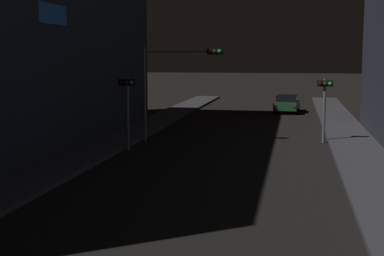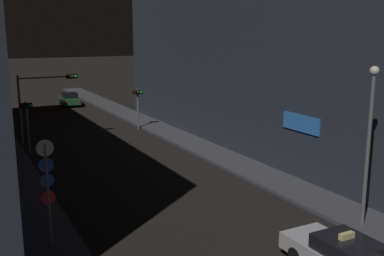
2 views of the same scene
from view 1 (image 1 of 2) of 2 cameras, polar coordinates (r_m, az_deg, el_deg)
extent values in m
cube|color=#424247|center=(29.39, -8.14, -1.36)|extent=(2.49, 64.44, 0.16)
cube|color=#424247|center=(28.00, 16.76, -2.05)|extent=(2.49, 64.44, 0.16)
cube|color=#337FE5|center=(25.45, -14.31, 11.43)|extent=(0.08, 2.80, 0.90)
cube|color=#1E512D|center=(45.24, 9.87, 2.39)|extent=(2.10, 4.51, 0.60)
cube|color=black|center=(44.99, 9.86, 3.07)|extent=(1.72, 2.08, 0.50)
cube|color=red|center=(43.10, 8.63, 2.30)|extent=(0.24, 0.08, 0.16)
cube|color=red|center=(42.97, 10.62, 2.24)|extent=(0.24, 0.08, 0.16)
cylinder|color=black|center=(46.69, 9.02, 2.20)|extent=(0.26, 0.65, 0.64)
cylinder|color=black|center=(46.56, 10.98, 2.14)|extent=(0.26, 0.65, 0.64)
cylinder|color=black|center=(43.99, 8.67, 1.88)|extent=(0.26, 0.65, 0.64)
cylinder|color=black|center=(43.85, 10.75, 1.82)|extent=(0.26, 0.65, 0.64)
cylinder|color=slate|center=(29.45, -4.96, 3.50)|extent=(0.16, 0.16, 5.06)
cylinder|color=slate|center=(28.92, -1.34, 7.97)|extent=(3.81, 0.10, 0.10)
cube|color=black|center=(28.58, 2.43, 7.97)|extent=(0.80, 0.28, 0.32)
sphere|color=#3F0C0C|center=(28.45, 1.88, 7.98)|extent=(0.20, 0.20, 0.20)
sphere|color=#3F2D0C|center=(28.41, 2.38, 7.98)|extent=(0.20, 0.20, 0.20)
sphere|color=#19E54C|center=(28.37, 2.88, 7.97)|extent=(0.20, 0.20, 0.20)
cylinder|color=slate|center=(26.58, -6.73, 1.44)|extent=(0.16, 0.16, 3.58)
cube|color=black|center=(26.46, -6.78, 4.75)|extent=(0.80, 0.28, 0.32)
sphere|color=#3F0C0C|center=(26.37, -7.41, 4.73)|extent=(0.20, 0.20, 0.20)
sphere|color=#3F2D0C|center=(26.30, -6.89, 4.73)|extent=(0.20, 0.20, 0.20)
sphere|color=#19E54C|center=(26.22, -6.38, 4.73)|extent=(0.20, 0.20, 0.20)
cylinder|color=slate|center=(29.72, 13.60, 1.74)|extent=(0.16, 0.16, 3.40)
cube|color=black|center=(29.61, 13.69, 4.53)|extent=(0.80, 0.28, 0.32)
sphere|color=#3F0C0C|center=(29.43, 13.22, 4.53)|extent=(0.20, 0.20, 0.20)
sphere|color=#3F2D0C|center=(29.44, 13.70, 4.51)|extent=(0.20, 0.20, 0.20)
sphere|color=#19E54C|center=(29.45, 14.19, 4.50)|extent=(0.20, 0.20, 0.20)
camera|label=2|loc=(13.72, -106.18, 12.31)|focal=42.38mm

